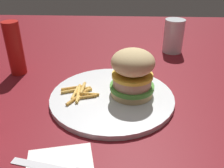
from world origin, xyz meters
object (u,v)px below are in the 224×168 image
object	(u,v)px
plate	(112,97)
ketchup_bottle	(15,48)
fries_pile	(80,92)
sandwich	(133,73)
drink_glass	(173,38)

from	to	relation	value
plate	ketchup_bottle	bearing A→B (deg)	64.41
fries_pile	ketchup_bottle	size ratio (longest dim) A/B	0.69
fries_pile	ketchup_bottle	world-z (taller)	ketchup_bottle
sandwich	ketchup_bottle	bearing A→B (deg)	68.52
drink_glass	ketchup_bottle	bearing A→B (deg)	111.91
sandwich	drink_glass	size ratio (longest dim) A/B	1.01
fries_pile	ketchup_bottle	xyz separation A→B (m)	(0.13, 0.20, 0.06)
drink_glass	ketchup_bottle	distance (m)	0.50
plate	sandwich	distance (m)	0.08
plate	ketchup_bottle	xyz separation A→B (m)	(0.13, 0.27, 0.07)
plate	ketchup_bottle	size ratio (longest dim) A/B	1.96
plate	drink_glass	xyz separation A→B (m)	(0.32, -0.19, 0.04)
sandwich	drink_glass	xyz separation A→B (m)	(0.31, -0.15, -0.02)
drink_glass	fries_pile	bearing A→B (deg)	139.40
sandwich	fries_pile	world-z (taller)	sandwich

